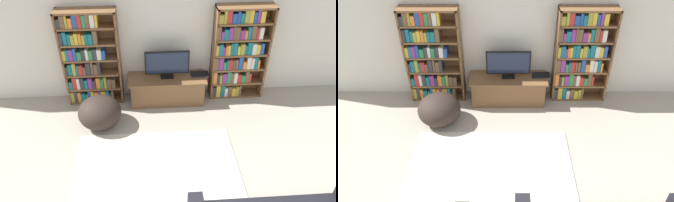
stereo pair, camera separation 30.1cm
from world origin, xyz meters
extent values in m
cube|color=silver|center=(0.00, 4.23, 1.30)|extent=(8.80, 0.06, 2.60)
cube|color=brown|center=(-1.80, 4.03, 0.92)|extent=(0.04, 0.30, 1.84)
cube|color=brown|center=(-0.80, 4.03, 0.92)|extent=(0.04, 0.30, 1.84)
cube|color=brown|center=(-1.30, 4.16, 0.92)|extent=(1.03, 0.04, 1.84)
cube|color=brown|center=(-1.30, 4.03, 1.82)|extent=(1.03, 0.30, 0.04)
cube|color=brown|center=(-1.30, 4.03, 0.02)|extent=(1.00, 0.30, 0.04)
cube|color=#9E9333|center=(-1.75, 4.02, 0.15)|extent=(0.06, 0.24, 0.23)
cube|color=#333338|center=(-1.68, 4.02, 0.16)|extent=(0.06, 0.24, 0.25)
cube|color=orange|center=(-1.62, 4.02, 0.15)|extent=(0.06, 0.24, 0.22)
cube|color=#196B75|center=(-1.55, 4.02, 0.13)|extent=(0.08, 0.24, 0.19)
cube|color=#2D7F47|center=(-1.48, 4.02, 0.12)|extent=(0.04, 0.24, 0.17)
cube|color=#234C99|center=(-1.42, 4.02, 0.16)|extent=(0.05, 0.24, 0.25)
cube|color=gold|center=(-1.37, 4.02, 0.15)|extent=(0.04, 0.24, 0.23)
cube|color=orange|center=(-1.30, 4.02, 0.15)|extent=(0.08, 0.24, 0.22)
cube|color=#7F338C|center=(-1.24, 4.02, 0.16)|extent=(0.04, 0.24, 0.24)
cube|color=gold|center=(-1.18, 4.02, 0.15)|extent=(0.04, 0.24, 0.22)
cube|color=gold|center=(-1.14, 4.02, 0.15)|extent=(0.04, 0.24, 0.22)
cube|color=#196B75|center=(-1.08, 4.02, 0.16)|extent=(0.05, 0.24, 0.24)
cube|color=#333338|center=(-1.03, 4.02, 0.12)|extent=(0.04, 0.24, 0.17)
cube|color=brown|center=(-0.99, 4.02, 0.16)|extent=(0.05, 0.24, 0.24)
cube|color=brown|center=(-1.30, 4.03, 0.32)|extent=(1.00, 0.30, 0.04)
cube|color=#196B75|center=(-1.74, 4.02, 0.42)|extent=(0.07, 0.24, 0.16)
cube|color=#B72D28|center=(-1.66, 4.02, 0.47)|extent=(0.08, 0.24, 0.25)
cube|color=silver|center=(-1.60, 4.02, 0.46)|extent=(0.05, 0.24, 0.23)
cube|color=#333338|center=(-1.53, 4.02, 0.46)|extent=(0.07, 0.24, 0.24)
cube|color=#196B75|center=(-1.46, 4.02, 0.44)|extent=(0.07, 0.24, 0.19)
cube|color=#7F338C|center=(-1.38, 4.02, 0.45)|extent=(0.08, 0.24, 0.22)
cube|color=#333338|center=(-1.30, 4.02, 0.43)|extent=(0.06, 0.24, 0.17)
cube|color=orange|center=(-1.23, 4.02, 0.45)|extent=(0.07, 0.24, 0.22)
cube|color=#2D7F47|center=(-1.16, 4.02, 0.45)|extent=(0.06, 0.24, 0.21)
cube|color=#9E9333|center=(-1.10, 4.02, 0.46)|extent=(0.05, 0.24, 0.23)
cube|color=brown|center=(-1.03, 4.02, 0.44)|extent=(0.07, 0.24, 0.20)
cube|color=brown|center=(-0.95, 4.02, 0.43)|extent=(0.07, 0.24, 0.18)
cube|color=brown|center=(-1.30, 4.03, 0.63)|extent=(1.00, 0.30, 0.04)
cube|color=#333338|center=(-1.76, 4.02, 0.74)|extent=(0.04, 0.24, 0.18)
cube|color=#196B75|center=(-1.70, 4.02, 0.76)|extent=(0.07, 0.24, 0.22)
cube|color=#9E9333|center=(-1.62, 4.02, 0.77)|extent=(0.07, 0.24, 0.24)
cube|color=#196B75|center=(-1.56, 4.02, 0.75)|extent=(0.04, 0.24, 0.20)
cube|color=#B72D28|center=(-1.50, 4.02, 0.75)|extent=(0.08, 0.24, 0.20)
cube|color=brown|center=(-1.44, 4.02, 0.73)|extent=(0.05, 0.24, 0.16)
cube|color=#333338|center=(-1.37, 4.02, 0.77)|extent=(0.08, 0.24, 0.24)
cube|color=brown|center=(-1.30, 4.02, 0.78)|extent=(0.04, 0.24, 0.25)
cube|color=brown|center=(-1.24, 4.02, 0.76)|extent=(0.07, 0.24, 0.21)
cube|color=#333338|center=(-1.18, 4.02, 0.78)|extent=(0.05, 0.24, 0.25)
cube|color=brown|center=(-1.30, 4.03, 0.94)|extent=(1.00, 0.30, 0.04)
cube|color=gold|center=(-1.75, 4.02, 1.05)|extent=(0.05, 0.24, 0.20)
cube|color=#196B75|center=(-1.70, 4.02, 1.06)|extent=(0.05, 0.24, 0.21)
cube|color=#7F338C|center=(-1.63, 4.02, 1.06)|extent=(0.07, 0.24, 0.21)
cube|color=#234C99|center=(-1.56, 4.02, 1.07)|extent=(0.05, 0.24, 0.23)
cube|color=#2D7F47|center=(-1.49, 4.02, 1.04)|extent=(0.08, 0.24, 0.16)
cube|color=#333338|center=(-1.41, 4.02, 1.06)|extent=(0.06, 0.24, 0.20)
cube|color=silver|center=(-1.35, 4.02, 1.06)|extent=(0.05, 0.24, 0.20)
cube|color=#2D7F47|center=(-1.29, 4.02, 1.05)|extent=(0.06, 0.24, 0.19)
cube|color=#333338|center=(-1.21, 4.02, 1.06)|extent=(0.07, 0.24, 0.21)
cube|color=silver|center=(-1.14, 4.02, 1.06)|extent=(0.08, 0.24, 0.20)
cube|color=#234C99|center=(-1.06, 4.02, 1.04)|extent=(0.06, 0.24, 0.18)
cube|color=brown|center=(-1.30, 4.03, 1.25)|extent=(1.00, 0.30, 0.04)
cube|color=#333338|center=(-1.75, 4.02, 1.38)|extent=(0.06, 0.24, 0.23)
cube|color=#196B75|center=(-1.68, 4.02, 1.38)|extent=(0.06, 0.24, 0.24)
cube|color=#196B75|center=(-1.61, 4.02, 1.36)|extent=(0.05, 0.24, 0.20)
cube|color=#9E9333|center=(-1.56, 4.02, 1.36)|extent=(0.06, 0.24, 0.18)
cube|color=gold|center=(-1.49, 4.02, 1.37)|extent=(0.06, 0.24, 0.21)
cube|color=orange|center=(-1.43, 4.02, 1.37)|extent=(0.05, 0.24, 0.21)
cube|color=#9E9333|center=(-1.37, 4.02, 1.35)|extent=(0.05, 0.24, 0.18)
cube|color=#196B75|center=(-1.32, 4.02, 1.36)|extent=(0.04, 0.24, 0.19)
cube|color=#196B75|center=(-1.25, 4.02, 1.36)|extent=(0.07, 0.24, 0.19)
cube|color=brown|center=(-1.17, 4.02, 1.39)|extent=(0.07, 0.24, 0.25)
cube|color=brown|center=(-1.30, 4.03, 1.55)|extent=(1.00, 0.30, 0.04)
cube|color=#333338|center=(-1.74, 4.02, 1.65)|extent=(0.07, 0.24, 0.16)
cube|color=brown|center=(-1.67, 4.02, 1.68)|extent=(0.08, 0.24, 0.22)
cube|color=#9E9333|center=(-1.60, 4.02, 1.69)|extent=(0.04, 0.24, 0.24)
cube|color=orange|center=(-1.54, 4.02, 1.66)|extent=(0.07, 0.24, 0.17)
cube|color=#234C99|center=(-1.47, 4.02, 1.70)|extent=(0.07, 0.24, 0.25)
cube|color=#B72D28|center=(-1.39, 4.02, 1.69)|extent=(0.07, 0.24, 0.25)
cube|color=#2D7F47|center=(-1.32, 4.02, 1.68)|extent=(0.06, 0.24, 0.22)
cube|color=brown|center=(-1.25, 4.02, 1.70)|extent=(0.06, 0.24, 0.25)
cube|color=silver|center=(-1.18, 4.02, 1.68)|extent=(0.08, 0.24, 0.23)
cube|color=gold|center=(-1.11, 4.02, 1.69)|extent=(0.04, 0.24, 0.24)
cube|color=brown|center=(0.94, 4.03, 0.92)|extent=(0.04, 0.30, 1.84)
cube|color=brown|center=(1.94, 4.03, 0.92)|extent=(0.04, 0.30, 1.84)
cube|color=brown|center=(1.44, 4.16, 0.92)|extent=(1.03, 0.04, 1.84)
cube|color=brown|center=(1.44, 4.03, 1.82)|extent=(1.03, 0.30, 0.04)
cube|color=brown|center=(1.44, 4.03, 0.02)|extent=(1.00, 0.30, 0.04)
cube|color=#333338|center=(1.00, 4.02, 0.14)|extent=(0.08, 0.24, 0.22)
cube|color=gold|center=(1.08, 4.02, 0.16)|extent=(0.08, 0.24, 0.25)
cube|color=#196B75|center=(1.16, 4.02, 0.16)|extent=(0.07, 0.24, 0.25)
cube|color=silver|center=(1.24, 4.02, 0.13)|extent=(0.06, 0.24, 0.19)
cube|color=brown|center=(1.32, 4.02, 0.15)|extent=(0.08, 0.24, 0.22)
cube|color=gold|center=(1.40, 4.02, 0.13)|extent=(0.07, 0.24, 0.18)
cube|color=#9E9333|center=(1.47, 4.02, 0.14)|extent=(0.05, 0.24, 0.21)
cube|color=brown|center=(1.52, 4.02, 0.16)|extent=(0.04, 0.24, 0.25)
cube|color=brown|center=(1.44, 4.03, 0.32)|extent=(1.00, 0.30, 0.04)
cube|color=orange|center=(0.99, 4.02, 0.47)|extent=(0.07, 0.24, 0.25)
cube|color=#333338|center=(1.06, 4.02, 0.45)|extent=(0.05, 0.24, 0.21)
cube|color=#9E9333|center=(1.11, 4.02, 0.44)|extent=(0.04, 0.24, 0.19)
cube|color=#7F338C|center=(1.18, 4.02, 0.45)|extent=(0.08, 0.24, 0.21)
cube|color=#2D7F47|center=(1.26, 4.02, 0.47)|extent=(0.08, 0.24, 0.25)
cube|color=brown|center=(1.33, 4.02, 0.45)|extent=(0.05, 0.24, 0.22)
cube|color=silver|center=(1.39, 4.02, 0.45)|extent=(0.06, 0.24, 0.22)
cube|color=#B72D28|center=(1.47, 4.02, 0.43)|extent=(0.08, 0.24, 0.18)
cube|color=#2D7F47|center=(1.55, 4.02, 0.42)|extent=(0.06, 0.24, 0.16)
cube|color=brown|center=(1.62, 4.02, 0.47)|extent=(0.07, 0.24, 0.25)
cube|color=#B72D28|center=(1.68, 4.02, 0.45)|extent=(0.04, 0.24, 0.21)
cube|color=brown|center=(1.44, 4.03, 0.63)|extent=(1.00, 0.30, 0.04)
cube|color=brown|center=(1.00, 4.02, 0.78)|extent=(0.07, 0.24, 0.25)
cube|color=#7F338C|center=(1.08, 4.02, 0.78)|extent=(0.08, 0.24, 0.25)
cube|color=#2D7F47|center=(1.16, 4.02, 0.73)|extent=(0.05, 0.24, 0.17)
cube|color=#196B75|center=(1.21, 4.02, 0.75)|extent=(0.04, 0.24, 0.20)
cube|color=#B72D28|center=(1.26, 4.02, 0.75)|extent=(0.07, 0.24, 0.21)
cube|color=brown|center=(1.33, 4.02, 0.75)|extent=(0.04, 0.24, 0.20)
cube|color=brown|center=(1.38, 4.02, 0.75)|extent=(0.05, 0.24, 0.21)
cube|color=#234C99|center=(1.45, 4.02, 0.78)|extent=(0.08, 0.24, 0.25)
cube|color=orange|center=(1.53, 4.02, 0.73)|extent=(0.07, 0.24, 0.16)
cube|color=silver|center=(1.61, 4.02, 0.77)|extent=(0.07, 0.24, 0.25)
cube|color=silver|center=(1.68, 4.02, 0.76)|extent=(0.05, 0.24, 0.23)
cube|color=#196B75|center=(1.74, 4.02, 0.77)|extent=(0.06, 0.24, 0.24)
cube|color=orange|center=(1.80, 4.02, 0.74)|extent=(0.04, 0.24, 0.19)
cube|color=brown|center=(1.44, 4.03, 0.94)|extent=(1.00, 0.30, 0.04)
cube|color=gold|center=(0.98, 4.02, 1.06)|extent=(0.05, 0.24, 0.20)
cube|color=#196B75|center=(1.05, 4.02, 1.07)|extent=(0.08, 0.24, 0.22)
cube|color=#7F338C|center=(1.11, 4.02, 1.04)|extent=(0.04, 0.24, 0.17)
cube|color=orange|center=(1.16, 4.02, 1.05)|extent=(0.04, 0.24, 0.19)
cube|color=gold|center=(1.20, 4.02, 1.06)|extent=(0.04, 0.24, 0.20)
cube|color=#196B75|center=(1.25, 4.02, 1.08)|extent=(0.04, 0.24, 0.24)
cube|color=#196B75|center=(1.31, 4.02, 1.08)|extent=(0.07, 0.24, 0.24)
cube|color=gold|center=(1.38, 4.02, 1.05)|extent=(0.04, 0.24, 0.18)
cube|color=#9E9333|center=(1.45, 4.02, 1.06)|extent=(0.08, 0.24, 0.22)
cube|color=#196B75|center=(1.51, 4.02, 1.05)|extent=(0.04, 0.24, 0.19)
cube|color=#196B75|center=(1.58, 4.02, 1.08)|extent=(0.08, 0.24, 0.25)
cube|color=silver|center=(1.67, 4.02, 1.06)|extent=(0.07, 0.24, 0.21)
cube|color=gold|center=(1.74, 4.02, 1.06)|extent=(0.07, 0.24, 0.20)
cube|color=#234C99|center=(1.81, 4.02, 1.06)|extent=(0.06, 0.24, 0.22)
cube|color=brown|center=(1.44, 4.03, 1.25)|extent=(1.00, 0.30, 0.04)
cube|color=brown|center=(0.99, 4.02, 1.39)|extent=(0.06, 0.24, 0.25)
cube|color=#7F338C|center=(1.05, 4.02, 1.34)|extent=(0.05, 0.24, 0.16)
cube|color=#196B75|center=(1.12, 4.02, 1.36)|extent=(0.08, 0.24, 0.20)
cube|color=#7F338C|center=(1.20, 4.02, 1.38)|extent=(0.07, 0.24, 0.24)
cube|color=brown|center=(1.26, 4.02, 1.39)|extent=(0.04, 0.24, 0.25)
cube|color=brown|center=(1.32, 4.02, 1.38)|extent=(0.08, 0.24, 0.24)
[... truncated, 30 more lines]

